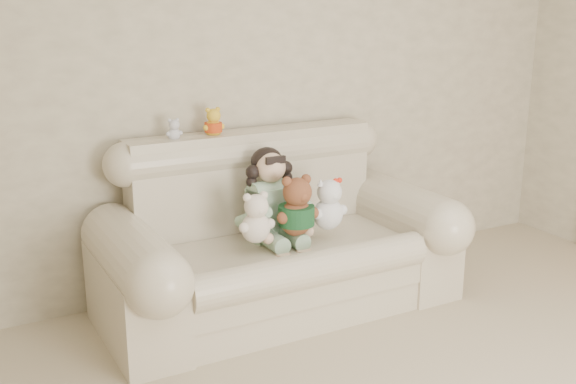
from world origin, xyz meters
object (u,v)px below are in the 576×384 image
at_px(sofa, 280,227).
at_px(cream_teddy, 256,213).
at_px(brown_teddy, 296,200).
at_px(seated_child, 270,193).
at_px(white_cat, 328,199).

bearing_deg(sofa, cream_teddy, -149.12).
height_order(brown_teddy, cream_teddy, brown_teddy).
height_order(seated_child, brown_teddy, seated_child).
relative_size(sofa, seated_child, 3.75).
bearing_deg(sofa, white_cat, -26.60).
bearing_deg(seated_child, brown_teddy, -85.16).
distance_m(sofa, white_cat, 0.33).
relative_size(sofa, brown_teddy, 5.10).
bearing_deg(white_cat, brown_teddy, -170.97).
distance_m(white_cat, cream_teddy, 0.47).
bearing_deg(cream_teddy, white_cat, 3.38).
height_order(seated_child, cream_teddy, seated_child).
bearing_deg(cream_teddy, brown_teddy, 2.23).
bearing_deg(brown_teddy, seated_child, 86.30).
height_order(sofa, seated_child, sofa).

